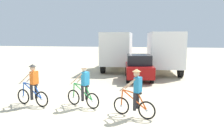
# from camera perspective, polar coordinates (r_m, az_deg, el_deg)

# --- Properties ---
(ground_plane) EXTENTS (120.00, 120.00, 0.00)m
(ground_plane) POSITION_cam_1_polar(r_m,az_deg,el_deg) (9.23, -3.82, -10.20)
(ground_plane) COLOR beige
(box_truck_white_box) EXTENTS (2.81, 6.89, 3.35)m
(box_truck_white_box) POSITION_cam_1_polar(r_m,az_deg,el_deg) (20.31, 1.58, 5.37)
(box_truck_white_box) COLOR white
(box_truck_white_box) RESTS_ON ground
(box_truck_avon_van) EXTENTS (3.05, 6.96, 3.35)m
(box_truck_avon_van) POSITION_cam_1_polar(r_m,az_deg,el_deg) (19.13, 13.01, 4.97)
(box_truck_avon_van) COLOR white
(box_truck_avon_van) RESTS_ON ground
(sedan_parked) EXTENTS (2.39, 4.42, 1.76)m
(sedan_parked) POSITION_cam_1_polar(r_m,az_deg,el_deg) (15.69, 6.87, 0.78)
(sedan_parked) COLOR maroon
(sedan_parked) RESTS_ON ground
(cyclist_orange_shirt) EXTENTS (1.70, 0.59, 1.82)m
(cyclist_orange_shirt) POSITION_cam_1_polar(r_m,az_deg,el_deg) (10.13, -19.75, -4.05)
(cyclist_orange_shirt) COLOR black
(cyclist_orange_shirt) RESTS_ON ground
(cyclist_cowboy_hat) EXTENTS (1.63, 0.77, 1.82)m
(cyclist_cowboy_hat) POSITION_cam_1_polar(r_m,az_deg,el_deg) (9.43, -7.33, -4.52)
(cyclist_cowboy_hat) COLOR black
(cyclist_cowboy_hat) RESTS_ON ground
(cyclist_near_camera) EXTENTS (1.64, 0.74, 1.82)m
(cyclist_near_camera) POSITION_cam_1_polar(r_m,az_deg,el_deg) (8.22, 6.01, -6.42)
(cyclist_near_camera) COLOR black
(cyclist_near_camera) RESTS_ON ground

